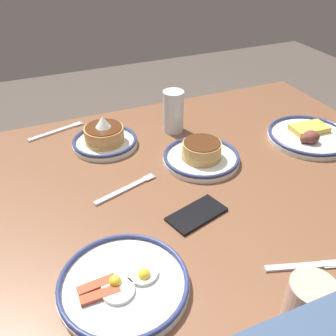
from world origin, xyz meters
TOP-DOWN VIEW (x-y plane):
  - dining_table at (0.00, 0.00)m, footprint 1.49×0.96m
  - plate_near_main at (-0.13, -0.06)m, footprint 0.22×0.22m
  - plate_center_pancakes at (0.10, -0.26)m, footprint 0.20×0.20m
  - plate_far_companion at (0.21, 0.28)m, footprint 0.26×0.26m
  - plate_far_side at (-0.51, -0.04)m, footprint 0.26×0.26m
  - drinking_glass at (-0.13, -0.27)m, footprint 0.07×0.07m
  - cell_phone at (-0.01, 0.15)m, footprint 0.16×0.11m
  - fork_near at (0.23, -0.41)m, footprint 0.19×0.07m
  - fork_far at (0.11, -0.02)m, footprint 0.19×0.07m
  - butter_knife at (-0.17, 0.38)m, footprint 0.21×0.08m

SIDE VIEW (x-z plane):
  - dining_table at x=0.00m, z-range 0.28..1.01m
  - butter_knife at x=-0.17m, z-range 0.74..0.74m
  - fork_near at x=0.23m, z-range 0.74..0.74m
  - fork_far at x=0.11m, z-range 0.74..0.74m
  - cell_phone at x=-0.01m, z-range 0.74..0.75m
  - plate_far_companion at x=0.21m, z-range 0.73..0.77m
  - plate_far_side at x=-0.51m, z-range 0.73..0.78m
  - plate_near_main at x=-0.13m, z-range 0.73..0.79m
  - plate_center_pancakes at x=0.10m, z-range 0.71..0.81m
  - drinking_glass at x=-0.13m, z-range 0.73..0.87m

